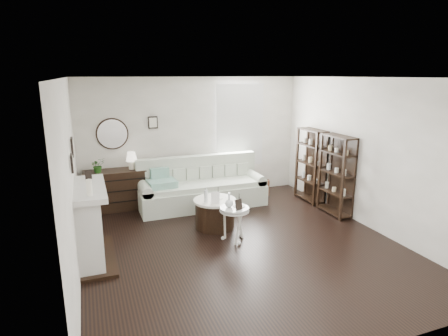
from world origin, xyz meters
name	(u,v)px	position (x,y,z in m)	size (l,w,h in m)	color
room	(225,126)	(0.73, 2.70, 1.60)	(5.50, 5.50, 5.50)	black
fireplace	(90,226)	(-2.32, 0.30, 0.54)	(0.50, 1.40, 1.84)	silver
shelf_unit_far	(311,165)	(2.33, 1.55, 0.80)	(0.30, 0.80, 1.60)	black
shelf_unit_near	(336,175)	(2.33, 0.65, 0.80)	(0.30, 0.80, 1.60)	black
sofa	(201,190)	(-0.04, 2.08, 0.34)	(2.67, 0.92, 1.04)	beige
quilt	(162,184)	(-0.91, 1.95, 0.60)	(0.55, 0.45, 0.14)	#299672
suitcase	(257,188)	(1.35, 2.23, 0.18)	(0.55, 0.18, 0.37)	brown
dresser	(116,190)	(-1.78, 2.47, 0.41)	(1.24, 0.53, 0.83)	black
table_lamp	(132,161)	(-1.42, 2.47, 1.01)	(0.23, 0.23, 0.36)	silver
potted_plant	(98,165)	(-2.09, 2.42, 0.98)	(0.26, 0.23, 0.29)	#215117
drum_table	(215,213)	(-0.17, 0.82, 0.27)	(0.78, 0.78, 0.54)	black
pedestal_table	(234,210)	(-0.05, 0.16, 0.55)	(0.50, 0.50, 0.60)	white
eiffel_drum	(218,193)	(-0.08, 0.88, 0.63)	(0.11, 0.11, 0.18)	black
bottle_drum	(206,195)	(-0.36, 0.74, 0.68)	(0.06, 0.06, 0.28)	silver
card_frame_drum	(215,198)	(-0.22, 0.63, 0.64)	(0.15, 0.01, 0.20)	white
eiffel_ped	(239,200)	(0.05, 0.19, 0.70)	(0.11, 0.11, 0.20)	black
flask_ped	(229,200)	(-0.13, 0.18, 0.73)	(0.14, 0.14, 0.25)	silver
card_frame_ped	(239,205)	(-0.03, 0.03, 0.69)	(0.13, 0.01, 0.18)	black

